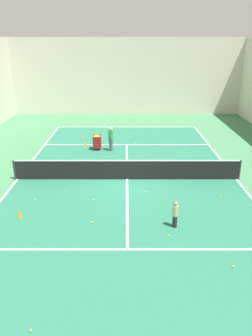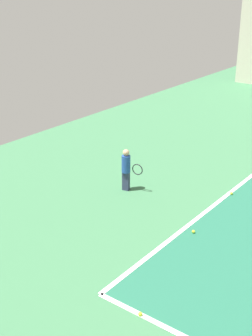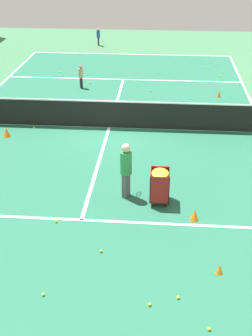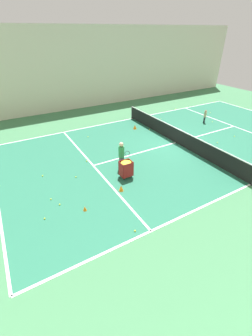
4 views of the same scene
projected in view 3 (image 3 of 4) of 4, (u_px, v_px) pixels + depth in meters
The scene contains 38 objects.
ground_plane at pixel (109, 128), 17.49m from camera, with size 37.00×37.00×0.00m, color #3D754C.
court_playing_area at pixel (109, 128), 17.49m from camera, with size 11.49×22.51×0.00m.
line_baseline_near at pixel (131, 54), 27.44m from camera, with size 11.49×0.10×0.00m, color white.
line_service_near at pixel (123, 79), 22.96m from camera, with size 11.49×0.10×0.00m, color white.
line_service_far at pixel (82, 220), 12.02m from camera, with size 11.49×0.10×0.00m, color white.
line_centre_service at pixel (109, 128), 17.49m from camera, with size 0.10×12.38×0.00m, color white.
tennis_net at pixel (109, 114), 17.24m from camera, with size 11.79×0.10×1.07m.
player_near_baseline at pixel (98, 35), 29.19m from camera, with size 0.25×0.54×1.07m.
coach_at_net at pixel (126, 167), 12.68m from camera, with size 0.40×0.68×1.60m.
child_midcourt at pixel (81, 75), 21.49m from camera, with size 0.28×0.28×1.09m.
ball_cart at pixel (160, 180), 12.50m from camera, with size 0.52×0.63×0.97m.
training_cone_0 at pixel (219, 269), 10.13m from camera, with size 0.16×0.16×0.23m, color orange.
training_cone_1 at pixel (219, 93), 20.57m from camera, with size 0.18×0.18×0.31m, color orange.
training_cone_2 at pixel (6, 132), 16.68m from camera, with size 0.28×0.28×0.33m, color orange.
training_cone_3 at pixel (195, 215), 11.96m from camera, with size 0.23×0.23×0.31m, color orange.
tennis_ball_0 at pixel (178, 297), 9.47m from camera, with size 0.07×0.07×0.07m, color yellow.
tennis_ball_1 at pixel (56, 221), 11.90m from camera, with size 0.07×0.07×0.07m, color yellow.
tennis_ball_3 at pixel (31, 55), 27.10m from camera, with size 0.07×0.07×0.07m, color yellow.
tennis_ball_4 at pixel (186, 113), 18.72m from camera, with size 0.07×0.07×0.07m, color yellow.
tennis_ball_5 at pixel (101, 251), 10.82m from camera, with size 0.07×0.07×0.07m, color yellow.
tennis_ball_6 at pixel (215, 65), 25.28m from camera, with size 0.07×0.07×0.07m, color yellow.
tennis_ball_7 at pixel (172, 62), 25.82m from camera, with size 0.07×0.07×0.07m, color yellow.
tennis_ball_8 at pixel (34, 127), 17.46m from camera, with size 0.07×0.07×0.07m, color yellow.
tennis_ball_9 at pixel (12, 105), 19.62m from camera, with size 0.07×0.07×0.07m, color yellow.
tennis_ball_10 at pixel (43, 294), 9.55m from camera, with size 0.07×0.07×0.07m, color yellow.
tennis_ball_11 at pixel (209, 329), 8.73m from camera, with size 0.07×0.07×0.07m, color yellow.
tennis_ball_12 at pixel (92, 111), 18.93m from camera, with size 0.07×0.07×0.07m, color yellow.
tennis_ball_13 at pixel (220, 76), 23.35m from camera, with size 0.07×0.07×0.07m, color yellow.
tennis_ball_14 at pixel (151, 91), 21.27m from camera, with size 0.07×0.07×0.07m, color yellow.
tennis_ball_18 at pixel (223, 71), 24.12m from camera, with size 0.07×0.07×0.07m, color yellow.
tennis_ball_19 at pixel (79, 54), 27.43m from camera, with size 0.07×0.07×0.07m, color yellow.
tennis_ball_20 at pixel (205, 67), 24.85m from camera, with size 0.07×0.07×0.07m, color yellow.
tennis_ball_22 at pixel (152, 106), 19.52m from camera, with size 0.07×0.07×0.07m, color yellow.
tennis_ball_23 at pixel (116, 54), 27.42m from camera, with size 0.07×0.07×0.07m, color yellow.
tennis_ball_24 at pixel (216, 107), 19.34m from camera, with size 0.07×0.07×0.07m, color yellow.
tennis_ball_25 at pixel (90, 83), 22.36m from camera, with size 0.07×0.07×0.07m, color yellow.
tennis_ball_26 at pixel (60, 72), 24.04m from camera, with size 0.07×0.07×0.07m, color yellow.
tennis_ball_28 at pixel (150, 304), 9.30m from camera, with size 0.07×0.07×0.07m, color yellow.
Camera 3 is at (-1.97, 16.10, 6.74)m, focal length 50.00 mm.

